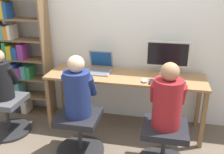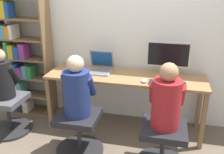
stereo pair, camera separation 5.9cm
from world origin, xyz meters
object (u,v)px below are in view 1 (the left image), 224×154
person_at_laptop (77,90)px  person_near_shelf (1,78)px  laptop (99,67)px  desktop_monitor (167,57)px  office_chair_left (164,144)px  office_chair_side (7,114)px  office_chair_right (80,132)px  person_at_monitor (168,99)px  keyboard (167,83)px  bookshelf (18,60)px

person_at_laptop → person_near_shelf: bearing=169.3°
laptop → person_at_laptop: person_at_laptop is taller
person_near_shelf → desktop_monitor: bearing=15.9°
desktop_monitor → person_near_shelf: (-2.00, -0.57, -0.23)m
desktop_monitor → office_chair_left: (0.02, -0.81, -0.74)m
office_chair_left → person_at_laptop: person_at_laptop is taller
laptop → office_chair_left: size_ratio=0.61×
desktop_monitor → office_chair_side: size_ratio=0.98×
office_chair_left → person_at_laptop: (-0.95, 0.04, 0.53)m
office_chair_left → laptop: bearing=140.3°
desktop_monitor → office_chair_right: (-0.93, -0.78, -0.74)m
desktop_monitor → person_at_monitor: bearing=-88.4°
laptop → office_chair_side: (-1.12, -0.51, -0.55)m
office_chair_right → office_chair_side: 1.09m
desktop_monitor → person_at_laptop: bearing=-140.4°
keyboard → bookshelf: bookshelf is taller
office_chair_side → keyboard: bearing=7.3°
office_chair_side → person_at_laptop: bearing=-10.4°
person_at_monitor → keyboard: bearing=90.4°
laptop → office_chair_right: size_ratio=0.61×
bookshelf → office_chair_side: 0.79m
keyboard → person_at_monitor: (0.00, -0.49, 0.02)m
office_chair_right → bookshelf: bookshelf is taller
bookshelf → laptop: bearing=-1.5°
person_at_monitor → laptop: bearing=140.5°
laptop → keyboard: laptop is taller
person_near_shelf → person_at_monitor: bearing=-6.6°
laptop → office_chair_right: laptop is taller
desktop_monitor → person_at_laptop: (-0.93, -0.77, -0.21)m
office_chair_right → office_chair_side: (-1.07, 0.20, 0.00)m
person_at_monitor → office_chair_left: bearing=-90.0°
desktop_monitor → office_chair_side: desktop_monitor is taller
office_chair_right → person_near_shelf: (-1.07, 0.21, 0.51)m
office_chair_right → person_at_laptop: 0.53m
office_chair_right → person_at_monitor: size_ratio=0.82×
office_chair_side → office_chair_right: bearing=-10.7°
office_chair_left → office_chair_side: (-2.02, 0.24, 0.00)m
keyboard → office_chair_right: keyboard is taller
office_chair_right → person_near_shelf: bearing=169.1°
office_chair_right → office_chair_side: size_ratio=1.00×
office_chair_left → office_chair_right: same height
office_chair_left → person_at_laptop: bearing=177.7°
person_at_laptop → keyboard: bearing=25.6°
person_at_laptop → bookshelf: 1.38m
office_chair_right → bookshelf: bearing=147.4°
laptop → person_at_monitor: size_ratio=0.50×
person_at_monitor → office_chair_side: (-2.02, 0.23, -0.53)m
bookshelf → keyboard: bearing=-7.7°
laptop → office_chair_left: 1.29m
desktop_monitor → keyboard: (0.02, -0.32, -0.23)m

